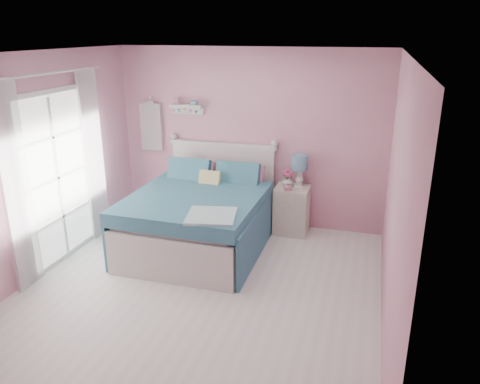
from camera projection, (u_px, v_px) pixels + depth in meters
The scene contains 13 objects.
floor at pixel (197, 294), 5.27m from camera, with size 4.50×4.50×0.00m, color silver.
room_shell at pixel (192, 158), 4.74m from camera, with size 4.50×4.50×4.50m.
bed at pixel (200, 218), 6.31m from camera, with size 1.70×2.13×1.23m.
nightstand at pixel (292, 210), 6.78m from camera, with size 0.48×0.47×0.69m.
table_lamp at pixel (300, 165), 6.60m from camera, with size 0.23×0.23×0.46m.
vase at pixel (287, 181), 6.67m from camera, with size 0.15×0.15×0.16m, color silver.
teacup at pixel (288, 187), 6.52m from camera, with size 0.11×0.11×0.09m, color #CF8BA2.
roses at pixel (287, 174), 6.63m from camera, with size 0.14×0.11×0.12m.
wall_shelf at pixel (187, 107), 6.93m from camera, with size 0.50×0.15×0.25m.
hanging_dress at pixel (151, 127), 7.19m from camera, with size 0.34×0.03×0.72m, color white.
french_door at pixel (57, 178), 5.79m from camera, with size 0.04×1.32×2.16m.
curtain_near at pixel (16, 189), 5.07m from camera, with size 0.04×0.40×2.32m, color white.
curtain_far at pixel (94, 156), 6.42m from camera, with size 0.04×0.40×2.32m, color white.
Camera 1 is at (1.74, -4.28, 2.82)m, focal length 35.00 mm.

